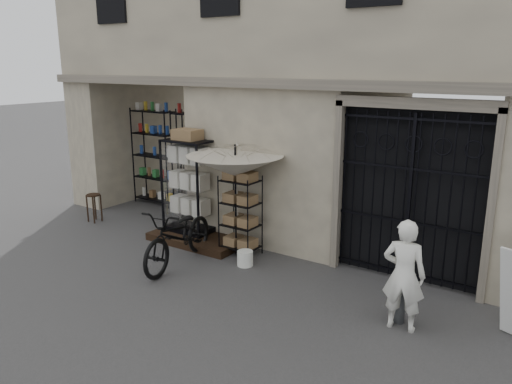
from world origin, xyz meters
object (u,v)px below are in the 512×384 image
Objects in this scene: market_umbrella at (235,160)px; wooden_stool at (94,207)px; wire_rack at (240,216)px; shopkeeper at (400,328)px; white_bucket at (245,258)px; steel_bollard at (401,295)px; bicycle at (180,264)px; display_cabinet at (189,191)px.

market_umbrella is 3.93× the size of wooden_stool.
wire_rack is 3.74m from shopkeeper.
white_bucket is 3.07m from steel_bollard.
shopkeeper is at bearing -65.61° from steel_bollard.
bicycle is 3.53m from wooden_stool.
display_cabinet is 1.46m from wire_rack.
market_umbrella is 1.22× the size of bicycle.
bicycle is (-0.61, -1.06, -0.76)m from wire_rack.
steel_bollard is at bearing -5.21° from wire_rack.
white_bucket reaches higher than shopkeeper.
display_cabinet is 1.79m from bicycle.
wire_rack is at bearing -23.68° from shopkeeper.
wooden_stool is at bearing -166.95° from wire_rack.
steel_bollard is at bearing -7.80° from bicycle.
display_cabinet is 5.18m from shopkeeper.
bicycle reaches higher than steel_bollard.
white_bucket is at bearing -37.88° from market_umbrella.
shopkeeper is at bearing -15.29° from market_umbrella.
white_bucket is 1.21m from bicycle.
wire_rack is 1.44m from bicycle.
wire_rack is 0.87m from white_bucket.
bicycle reaches higher than shopkeeper.
display_cabinet is at bearing 162.12° from white_bucket.
market_umbrella is 1.82m from white_bucket.
wooden_stool is (-4.03, -0.25, -0.42)m from wire_rack.
wooden_stool is (-3.97, -0.17, -1.51)m from market_umbrella.
market_umbrella is 3.06× the size of steel_bollard.
steel_bollard is at bearing -13.34° from market_umbrella.
white_bucket is at bearing 171.33° from steel_bollard.
bicycle is 4.07m from steel_bollard.
shopkeeper is at bearing -6.05° from wooden_stool.
steel_bollard is (4.87, -1.06, -0.60)m from display_cabinet.
market_umbrella is (1.38, -0.23, 0.84)m from display_cabinet.
wooden_stool is at bearing -177.50° from market_umbrella.
display_cabinet is 7.22× the size of white_bucket.
bicycle is at bearing -38.37° from display_cabinet.
shopkeeper is at bearing -7.14° from wire_rack.
wire_rack reaches higher than shopkeeper.
wooden_stool is at bearing -153.61° from display_cabinet.
shopkeeper is (3.09, -0.61, -0.14)m from white_bucket.
market_umbrella is 8.86× the size of white_bucket.
market_umbrella is 2.18m from bicycle.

